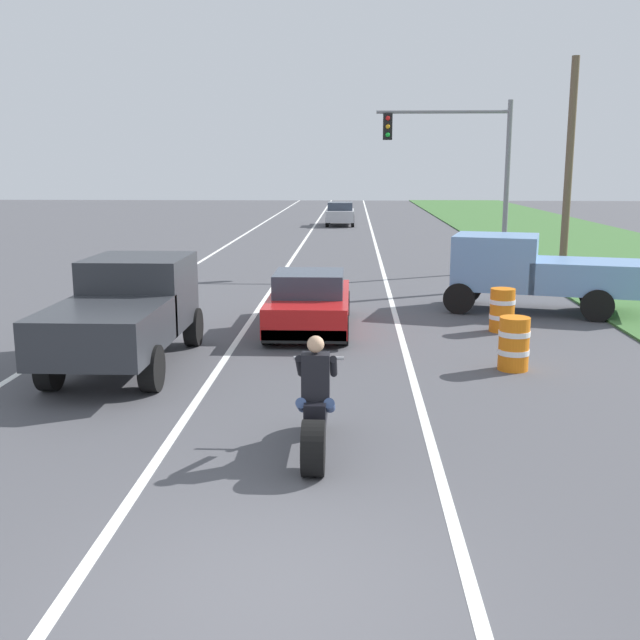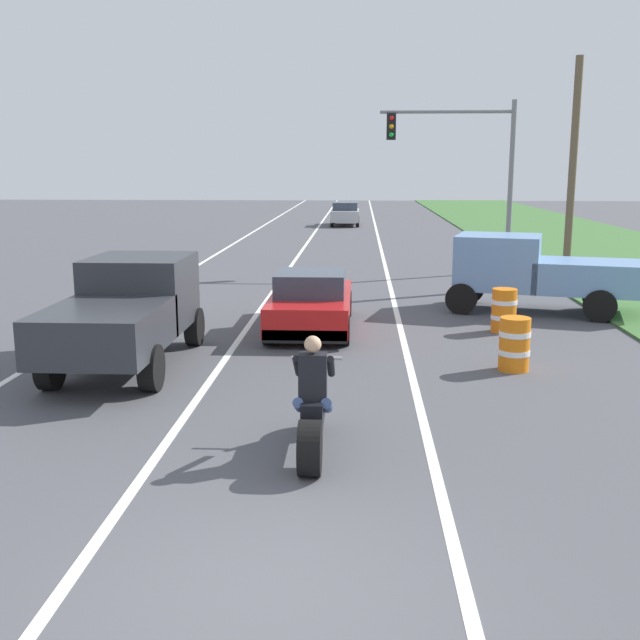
{
  "view_description": "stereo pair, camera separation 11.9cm",
  "coord_description": "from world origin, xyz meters",
  "views": [
    {
      "loc": [
        0.71,
        -6.01,
        3.72
      ],
      "look_at": [
        0.12,
        7.33,
        1.0
      ],
      "focal_mm": 42.3,
      "sensor_mm": 36.0,
      "label": 1
    },
    {
      "loc": [
        0.83,
        -6.0,
        3.72
      ],
      "look_at": [
        0.12,
        7.33,
        1.0
      ],
      "focal_mm": 42.3,
      "sensor_mm": 36.0,
      "label": 2
    }
  ],
  "objects": [
    {
      "name": "ground_plane",
      "position": [
        0.0,
        0.0,
        0.0
      ],
      "size": [
        160.0,
        160.0,
        0.0
      ],
      "primitive_type": "plane",
      "color": "#4C4C51"
    },
    {
      "name": "lane_stripe_left_solid",
      "position": [
        -5.4,
        20.0,
        0.0
      ],
      "size": [
        0.14,
        120.0,
        0.01
      ],
      "primitive_type": "cube",
      "color": "white",
      "rests_on": "ground"
    },
    {
      "name": "lane_stripe_right_solid",
      "position": [
        1.8,
        20.0,
        0.0
      ],
      "size": [
        0.14,
        120.0,
        0.01
      ],
      "primitive_type": "cube",
      "color": "white",
      "rests_on": "ground"
    },
    {
      "name": "lane_stripe_centre_dashed",
      "position": [
        -1.8,
        20.0,
        0.0
      ],
      "size": [
        0.14,
        120.0,
        0.01
      ],
      "primitive_type": "cube",
      "color": "white",
      "rests_on": "ground"
    },
    {
      "name": "motorcycle_with_rider",
      "position": [
        0.25,
        3.28,
        0.59
      ],
      "size": [
        0.7,
        2.21,
        1.62
      ],
      "color": "black",
      "rests_on": "ground"
    },
    {
      "name": "sports_car_red",
      "position": [
        -0.29,
        11.12,
        0.63
      ],
      "size": [
        1.84,
        4.3,
        1.37
      ],
      "color": "red",
      "rests_on": "ground"
    },
    {
      "name": "pickup_truck_left_lane_dark_grey",
      "position": [
        -3.52,
        7.69,
        1.11
      ],
      "size": [
        2.02,
        4.8,
        1.98
      ],
      "color": "#2D3035",
      "rests_on": "ground"
    },
    {
      "name": "pickup_truck_right_shoulder_light_blue",
      "position": [
        5.35,
        13.62,
        1.11
      ],
      "size": [
        5.14,
        3.14,
        1.98
      ],
      "color": "#6B93C6",
      "rests_on": "ground"
    },
    {
      "name": "traffic_light_mast_near",
      "position": [
        4.66,
        21.29,
        4.01
      ],
      "size": [
        4.73,
        0.34,
        6.0
      ],
      "color": "gray",
      "rests_on": "ground"
    },
    {
      "name": "utility_pole_roadside",
      "position": [
        7.43,
        18.33,
        3.52
      ],
      "size": [
        0.24,
        0.24,
        7.04
      ],
      "primitive_type": "cylinder",
      "color": "brown",
      "rests_on": "ground"
    },
    {
      "name": "construction_barrel_nearest",
      "position": [
        3.71,
        7.74,
        0.5
      ],
      "size": [
        0.58,
        0.58,
        1.0
      ],
      "color": "orange",
      "rests_on": "ground"
    },
    {
      "name": "construction_barrel_mid",
      "position": [
        4.14,
        11.1,
        0.5
      ],
      "size": [
        0.58,
        0.58,
        1.0
      ],
      "color": "orange",
      "rests_on": "ground"
    },
    {
      "name": "distant_car_far_ahead",
      "position": [
        -0.14,
        42.92,
        0.77
      ],
      "size": [
        1.8,
        4.0,
        1.5
      ],
      "color": "#B2B2B7",
      "rests_on": "ground"
    }
  ]
}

